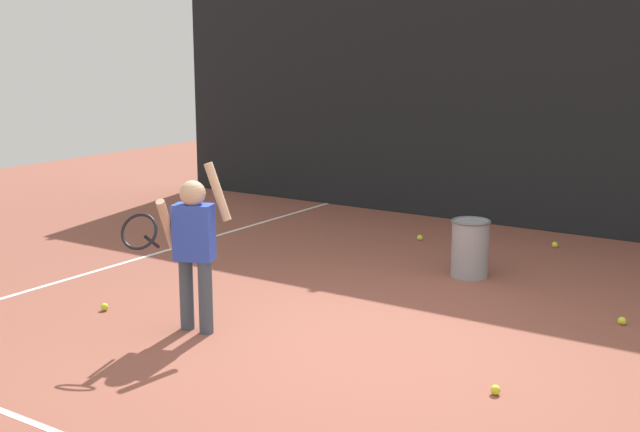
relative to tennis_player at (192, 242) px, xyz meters
name	(u,v)px	position (x,y,z in m)	size (l,w,h in m)	color
ground_plane	(361,342)	(1.22, 0.51, -0.73)	(20.00, 20.00, 0.00)	brown
court_line_sideline	(150,255)	(-2.01, 1.51, -0.72)	(0.05, 9.00, 0.00)	white
back_fence_windscreen	(562,66)	(1.22, 5.05, 1.25)	(11.34, 0.08, 3.94)	black
fence_post_0	(206,56)	(-4.30, 5.11, 1.32)	(0.09, 0.09, 4.09)	slate
fence_post_1	(422,58)	(-0.62, 5.11, 1.32)	(0.09, 0.09, 4.09)	slate
tennis_player	(192,242)	(0.00, 0.00, 0.00)	(0.55, 0.76, 1.35)	#3F4C59
ball_hopper	(470,247)	(1.17, 2.66, -0.44)	(0.38, 0.38, 0.56)	gray
tennis_ball_0	(495,390)	(2.43, 0.18, -0.69)	(0.07, 0.07, 0.07)	#CCE033
tennis_ball_1	(105,307)	(-0.99, -0.04, -0.69)	(0.07, 0.07, 0.07)	#CCE033
tennis_ball_3	(622,321)	(2.77, 2.02, -0.69)	(0.07, 0.07, 0.07)	#CCE033
tennis_ball_4	(420,238)	(0.10, 3.73, -0.69)	(0.07, 0.07, 0.07)	#CCE033
tennis_ball_8	(555,245)	(1.51, 4.25, -0.69)	(0.07, 0.07, 0.07)	#CCE033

